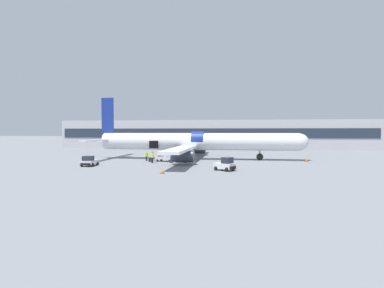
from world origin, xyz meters
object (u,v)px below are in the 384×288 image
(baggage_tug_mid, at_px, (225,165))
(suitcase_on_tarmac_spare, at_px, (150,160))
(baggage_cart_loading, at_px, (166,159))
(ground_crew_marshal, at_px, (146,156))
(baggage_tug_lead, at_px, (89,162))
(ground_crew_loader_a, at_px, (177,157))
(ground_crew_driver, at_px, (152,157))
(ground_crew_helper, at_px, (152,155))
(ground_crew_supervisor, at_px, (185,156))
(airplane, at_px, (195,142))
(ground_crew_loader_b, at_px, (185,158))
(suitcase_on_tarmac_upright, at_px, (171,161))

(baggage_tug_mid, height_order, suitcase_on_tarmac_spare, baggage_tug_mid)
(baggage_cart_loading, relative_size, ground_crew_marshal, 2.59)
(baggage_tug_lead, relative_size, ground_crew_loader_a, 1.82)
(ground_crew_loader_a, height_order, ground_crew_driver, ground_crew_driver)
(ground_crew_helper, bearing_deg, ground_crew_supervisor, 13.30)
(airplane, relative_size, ground_crew_helper, 22.23)
(ground_crew_loader_a, bearing_deg, baggage_cart_loading, 143.07)
(baggage_tug_lead, bearing_deg, baggage_tug_mid, -6.57)
(airplane, distance_m, suitcase_on_tarmac_spare, 9.31)
(airplane, distance_m, ground_crew_loader_b, 6.93)
(baggage_cart_loading, relative_size, suitcase_on_tarmac_spare, 5.69)
(ground_crew_helper, height_order, suitcase_on_tarmac_upright, ground_crew_helper)
(baggage_tug_lead, xyz_separation_m, baggage_cart_loading, (9.71, 8.22, -0.20))
(baggage_tug_mid, relative_size, ground_crew_loader_a, 1.74)
(baggage_cart_loading, xyz_separation_m, ground_crew_supervisor, (3.09, 2.25, 0.39))
(ground_crew_loader_a, bearing_deg, baggage_tug_lead, -151.66)
(baggage_tug_mid, xyz_separation_m, suitcase_on_tarmac_upright, (-9.01, 8.17, -0.45))
(ground_crew_helper, distance_m, ground_crew_marshal, 1.03)
(suitcase_on_tarmac_upright, xyz_separation_m, suitcase_on_tarmac_spare, (-4.05, 1.43, 0.01))
(baggage_tug_mid, height_order, ground_crew_loader_b, baggage_tug_mid)
(suitcase_on_tarmac_spare, bearing_deg, suitcase_on_tarmac_upright, -19.40)
(baggage_cart_loading, xyz_separation_m, ground_crew_marshal, (-3.52, 0.46, 0.37))
(ground_crew_supervisor, xyz_separation_m, ground_crew_helper, (-5.68, -1.34, 0.07))
(ground_crew_loader_a, bearing_deg, ground_crew_supervisor, 79.04)
(baggage_cart_loading, xyz_separation_m, ground_crew_helper, (-2.59, 0.90, 0.46))
(baggage_tug_mid, xyz_separation_m, ground_crew_loader_b, (-6.76, 8.63, 0.08))
(baggage_tug_mid, height_order, ground_crew_supervisor, baggage_tug_mid)
(suitcase_on_tarmac_upright, bearing_deg, ground_crew_supervisor, 71.52)
(baggage_tug_mid, xyz_separation_m, ground_crew_helper, (-13.14, 11.46, 0.18))
(ground_crew_loader_a, xyz_separation_m, ground_crew_driver, (-3.93, -0.86, 0.07))
(baggage_tug_lead, bearing_deg, baggage_cart_loading, 40.28)
(airplane, bearing_deg, suitcase_on_tarmac_spare, -141.41)
(airplane, height_order, baggage_cart_loading, airplane)
(baggage_tug_mid, height_order, ground_crew_loader_a, baggage_tug_mid)
(suitcase_on_tarmac_upright, height_order, suitcase_on_tarmac_spare, suitcase_on_tarmac_spare)
(ground_crew_driver, distance_m, suitcase_on_tarmac_upright, 3.23)
(suitcase_on_tarmac_upright, bearing_deg, suitcase_on_tarmac_spare, 160.60)
(ground_crew_driver, height_order, suitcase_on_tarmac_spare, ground_crew_driver)
(baggage_cart_loading, relative_size, ground_crew_supervisor, 2.54)
(ground_crew_supervisor, bearing_deg, airplane, 60.19)
(ground_crew_driver, relative_size, ground_crew_supervisor, 1.14)
(airplane, relative_size, suitcase_on_tarmac_spare, 53.97)
(baggage_tug_mid, height_order, ground_crew_helper, baggage_tug_mid)
(airplane, distance_m, baggage_tug_mid, 16.50)
(ground_crew_supervisor, xyz_separation_m, suitcase_on_tarmac_spare, (-5.60, -3.20, -0.55))
(baggage_tug_lead, distance_m, ground_crew_helper, 11.57)
(ground_crew_marshal, bearing_deg, baggage_tug_mid, -38.07)
(airplane, bearing_deg, ground_crew_loader_a, -108.44)
(baggage_tug_mid, distance_m, ground_crew_marshal, 17.87)
(airplane, bearing_deg, ground_crew_marshal, -152.62)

